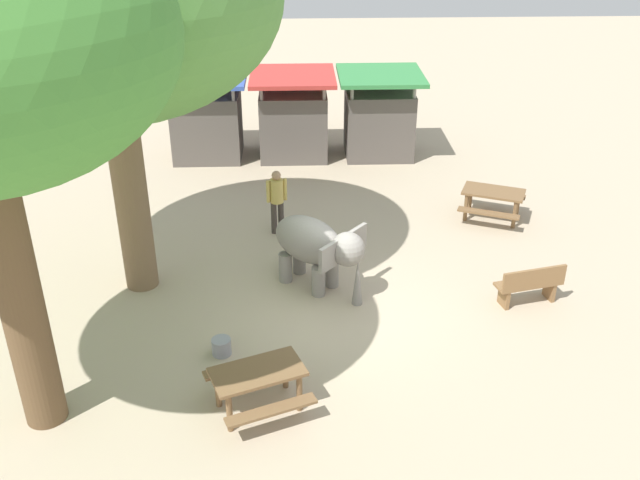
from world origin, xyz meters
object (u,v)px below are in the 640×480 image
Objects in this scene: picnic_table_near at (258,380)px; market_stall_green at (379,118)px; elephant at (317,246)px; market_stall_red at (293,120)px; feed_bucket at (222,347)px; wooden_bench at (530,284)px; market_stall_blue at (207,121)px; person_handler at (277,197)px; picnic_table_far at (493,198)px.

market_stall_green is at bearing -127.39° from picnic_table_near.
elephant is 0.84× the size of market_stall_red.
feed_bucket is at bearing -97.93° from market_stall_red.
elephant is 7.75m from market_stall_red.
picnic_table_near is 0.77× the size of market_stall_red.
wooden_bench is 11.32m from market_stall_blue.
elephant is 0.84× the size of market_stall_green.
market_stall_green is at bearing 0.00° from market_stall_red.
feed_bucket is (-0.97, -4.85, -0.79)m from person_handler.
picnic_table_far is 0.78× the size of market_stall_green.
elephant is 1.31× the size of person_handler.
elephant is at bearing 2.71° from person_handler.
picnic_table_far is 5.25m from market_stall_green.
market_stall_blue reaches higher than picnic_table_near.
market_stall_green is at bearing 115.12° from elephant.
person_handler is at bearing -67.21° from market_stall_blue.
market_stall_red is at bearing 180.00° from market_stall_green.
wooden_bench is at bearing -49.32° from market_stall_blue.
picnic_table_near reaches higher than feed_bucket.
elephant is 8.03m from market_stall_green.
elephant is 5.51m from picnic_table_far.
feed_bucket is (-6.38, -5.38, -0.43)m from picnic_table_far.
picnic_table_near is at bearing -164.85° from wooden_bench.
picnic_table_near is 5.39× the size of feed_bucket.
wooden_bench is at bearing 109.53° from picnic_table_far.
picnic_table_far is 6.83m from market_stall_red.
market_stall_red is at bearing 0.00° from market_stall_blue.
feed_bucket is (-6.16, -1.46, -0.31)m from wooden_bench.
market_stall_blue is 7.00× the size of feed_bucket.
market_stall_red is at bearing -114.87° from picnic_table_near.
market_stall_green reaches higher than picnic_table_far.
wooden_bench is (5.19, -3.39, -0.48)m from person_handler.
person_handler is at bearing 133.33° from wooden_bench.
market_stall_red is 1.00× the size of market_stall_green.
picnic_table_near is at bearing 73.44° from picnic_table_far.
feed_bucket is (-1.85, -2.29, -0.84)m from elephant.
market_stall_red is at bearing 133.97° from elephant.
picnic_table_far is (0.22, 3.93, 0.12)m from wooden_bench.
market_stall_blue and market_stall_green have the same top height.
elephant is 5.90× the size of feed_bucket.
wooden_bench is 0.75× the size of picnic_table_near.
market_stall_red is (0.65, 11.53, 0.55)m from picnic_table_near.
picnic_table_far is (5.63, 6.89, 0.00)m from picnic_table_near.
picnic_table_far is (4.53, 3.10, -0.41)m from elephant.
market_stall_green is at bearing 90.66° from wooden_bench.
feed_bucket is at bearing -83.15° from market_stall_blue.
picnic_table_near is at bearing -18.18° from person_handler.
picnic_table_near is 11.71m from market_stall_blue.
elephant is 8.32m from market_stall_blue.
market_stall_red reaches higher than picnic_table_near.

